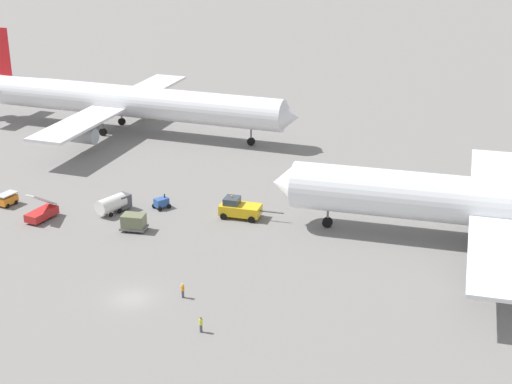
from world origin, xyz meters
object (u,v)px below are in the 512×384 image
at_px(ground_crew_ramp_agent_by_cones, 201,324).
at_px(ground_crew_marshaller_foreground, 183,290).
at_px(gse_stair_truck_yellow, 42,212).
at_px(airliner_at_gate_left, 127,102).
at_px(gse_container_dolly_flat, 134,222).
at_px(gse_gpu_cart_small, 161,203).
at_px(pushback_tug, 239,208).
at_px(gse_fuel_bowser_stubby, 114,203).
at_px(gse_baggage_cart_near_cluster, 7,199).
at_px(airliner_being_pushed, 482,203).

bearing_deg(ground_crew_ramp_agent_by_cones, ground_crew_marshaller_foreground, 130.19).
bearing_deg(ground_crew_ramp_agent_by_cones, gse_stair_truck_yellow, 150.42).
xyz_separation_m(airliner_at_gate_left, gse_container_dolly_flat, (21.66, -36.70, -4.34)).
bearing_deg(gse_gpu_cart_small, airliner_at_gate_left, 126.60).
relative_size(airliner_at_gate_left, gse_gpu_cart_small, 23.42).
bearing_deg(gse_container_dolly_flat, pushback_tug, 38.74).
bearing_deg(pushback_tug, gse_gpu_cart_small, -175.23).
bearing_deg(gse_stair_truck_yellow, ground_crew_marshaller_foreground, -24.61).
bearing_deg(airliner_at_gate_left, gse_fuel_bowser_stubby, -63.27).
relative_size(gse_fuel_bowser_stubby, gse_baggage_cart_near_cluster, 1.79).
height_order(gse_fuel_bowser_stubby, gse_container_dolly_flat, gse_fuel_bowser_stubby).
bearing_deg(ground_crew_marshaller_foreground, gse_container_dolly_flat, 135.11).
height_order(airliner_being_pushed, gse_fuel_bowser_stubby, airliner_being_pushed).
xyz_separation_m(gse_gpu_cart_small, gse_container_dolly_flat, (0.15, -7.74, 0.38)).
relative_size(airliner_being_pushed, gse_gpu_cart_small, 19.45).
bearing_deg(gse_stair_truck_yellow, airliner_at_gate_left, 103.08).
bearing_deg(pushback_tug, airliner_being_pushed, 5.74).
relative_size(airliner_at_gate_left, ground_crew_marshaller_foreground, 36.39).
relative_size(gse_container_dolly_flat, ground_crew_ramp_agent_by_cones, 2.12).
distance_m(gse_fuel_bowser_stubby, gse_container_dolly_flat, 6.68).
distance_m(airliner_at_gate_left, airliner_being_pushed, 67.29).
height_order(gse_stair_truck_yellow, gse_container_dolly_flat, gse_stair_truck_yellow).
height_order(gse_fuel_bowser_stubby, ground_crew_marshaller_foreground, gse_fuel_bowser_stubby).
bearing_deg(pushback_tug, gse_baggage_cart_near_cluster, -166.31).
xyz_separation_m(gse_fuel_bowser_stubby, ground_crew_ramp_agent_by_cones, (23.24, -22.90, -0.47)).
distance_m(gse_fuel_bowser_stubby, gse_baggage_cart_near_cluster, 15.14).
bearing_deg(gse_gpu_cart_small, ground_crew_ramp_agent_by_cones, -55.64).
height_order(airliner_at_gate_left, ground_crew_marshaller_foreground, airliner_at_gate_left).
distance_m(gse_fuel_bowser_stubby, gse_gpu_cart_small, 6.28).
height_order(gse_fuel_bowser_stubby, gse_gpu_cart_small, gse_fuel_bowser_stubby).
height_order(gse_container_dolly_flat, ground_crew_ramp_agent_by_cones, gse_container_dolly_flat).
relative_size(pushback_tug, ground_crew_ramp_agent_by_cones, 5.16).
bearing_deg(ground_crew_ramp_agent_by_cones, gse_container_dolly_flat, 133.75).
xyz_separation_m(gse_stair_truck_yellow, ground_crew_marshaller_foreground, (26.16, -11.98, -0.15)).
height_order(gse_container_dolly_flat, ground_crew_marshaller_foreground, gse_container_dolly_flat).
relative_size(ground_crew_ramp_agent_by_cones, ground_crew_marshaller_foreground, 0.99).
distance_m(pushback_tug, gse_baggage_cart_near_cluster, 31.78).
relative_size(airliner_being_pushed, gse_stair_truck_yellow, 10.63).
relative_size(airliner_being_pushed, gse_fuel_bowser_stubby, 9.70).
height_order(pushback_tug, gse_fuel_bowser_stubby, pushback_tug).
distance_m(pushback_tug, gse_fuel_bowser_stubby, 16.66).
distance_m(pushback_tug, gse_gpu_cart_small, 10.98).
bearing_deg(ground_crew_ramp_agent_by_cones, airliner_being_pushed, 53.16).
bearing_deg(gse_baggage_cart_near_cluster, gse_fuel_bowser_stubby, 11.41).
xyz_separation_m(gse_stair_truck_yellow, ground_crew_ramp_agent_by_cones, (30.81, -17.49, -0.16)).
distance_m(gse_gpu_cart_small, gse_container_dolly_flat, 7.75).
bearing_deg(gse_gpu_cart_small, gse_container_dolly_flat, -88.87).
height_order(airliner_at_gate_left, gse_fuel_bowser_stubby, airliner_at_gate_left).
bearing_deg(gse_baggage_cart_near_cluster, gse_stair_truck_yellow, -18.42).
height_order(gse_fuel_bowser_stubby, gse_baggage_cart_near_cluster, gse_fuel_bowser_stubby).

